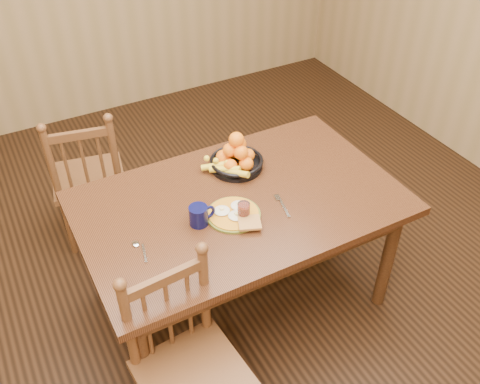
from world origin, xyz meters
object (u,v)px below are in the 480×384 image
breakfast_plate (234,214)px  fruit_bowl (236,158)px  chair_near (188,366)px  coffee_mug (199,215)px  dining_table (240,213)px  chair_far (89,179)px

breakfast_plate → fruit_bowl: 0.40m
chair_near → coffee_mug: (0.30, 0.50, 0.34)m
fruit_bowl → chair_near: bearing=-129.3°
dining_table → fruit_bowl: 0.31m
coffee_mug → fruit_bowl: size_ratio=0.41×
chair_far → chair_near: 1.49m
breakfast_plate → coffee_mug: size_ratio=2.27×
fruit_bowl → breakfast_plate: bearing=-118.9°
dining_table → breakfast_plate: (-0.08, -0.10, 0.10)m
chair_far → breakfast_plate: (0.48, -1.02, 0.30)m
dining_table → breakfast_plate: 0.16m
chair_far → coffee_mug: size_ratio=7.06×
dining_table → chair_far: 1.10m
chair_near → coffee_mug: 0.67m
fruit_bowl → chair_far: bearing=134.4°
breakfast_plate → fruit_bowl: size_ratio=0.94×
chair_far → dining_table: bearing=132.3°
chair_far → chair_near: chair_near is taller
fruit_bowl → coffee_mug: bearing=-139.0°
dining_table → chair_near: size_ratio=1.69×
dining_table → coffee_mug: coffee_mug is taller
coffee_mug → chair_near: bearing=-121.4°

